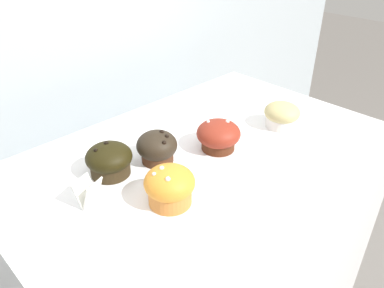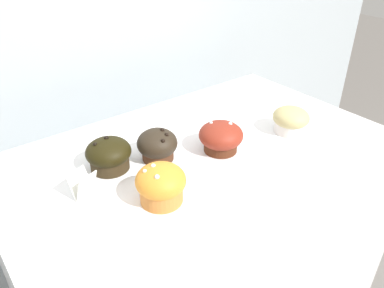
{
  "view_description": "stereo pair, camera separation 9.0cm",
  "coord_description": "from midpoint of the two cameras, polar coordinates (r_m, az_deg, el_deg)",
  "views": [
    {
      "loc": [
        -0.58,
        -0.56,
        1.46
      ],
      "look_at": [
        -0.04,
        -0.01,
        0.99
      ],
      "focal_mm": 35.0,
      "sensor_mm": 36.0,
      "label": 1
    },
    {
      "loc": [
        -0.51,
        -0.61,
        1.46
      ],
      "look_at": [
        -0.04,
        -0.01,
        0.99
      ],
      "focal_mm": 35.0,
      "sensor_mm": 36.0,
      "label": 2
    }
  ],
  "objects": [
    {
      "name": "muffin_back_right",
      "position": [
        1.07,
        11.2,
        4.32
      ],
      "size": [
        0.1,
        0.1,
        0.07
      ],
      "color": "silver",
      "rests_on": "display_counter"
    },
    {
      "name": "display_counter",
      "position": [
        1.27,
        -0.81,
        -19.62
      ],
      "size": [
        1.0,
        0.64,
        0.95
      ],
      "primitive_type": "cube",
      "color": "white",
      "rests_on": "ground"
    },
    {
      "name": "muffin_front_center",
      "position": [
        0.89,
        -15.37,
        -2.44
      ],
      "size": [
        0.11,
        0.11,
        0.08
      ],
      "color": "#2E2313",
      "rests_on": "display_counter"
    },
    {
      "name": "muffin_front_left",
      "position": [
        0.77,
        -6.78,
        -6.5
      ],
      "size": [
        0.11,
        0.11,
        0.09
      ],
      "color": "#CC7A36",
      "rests_on": "display_counter"
    },
    {
      "name": "muffin_back_left",
      "position": [
        0.95,
        1.34,
        1.22
      ],
      "size": [
        0.11,
        0.11,
        0.08
      ],
      "color": "#4F2514",
      "rests_on": "display_counter"
    },
    {
      "name": "price_card",
      "position": [
        0.81,
        -18.58,
        -7.09
      ],
      "size": [
        0.06,
        0.06,
        0.06
      ],
      "color": "white",
      "rests_on": "display_counter"
    },
    {
      "name": "wall_back",
      "position": [
        1.42,
        -18.0,
        6.41
      ],
      "size": [
        3.2,
        0.1,
        1.8
      ],
      "primitive_type": "cube",
      "color": "#A8B2B7",
      "rests_on": "ground"
    },
    {
      "name": "muffin_front_right",
      "position": [
        0.91,
        -8.19,
        -0.6
      ],
      "size": [
        0.1,
        0.1,
        0.08
      ],
      "color": "#442616",
      "rests_on": "display_counter"
    }
  ]
}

